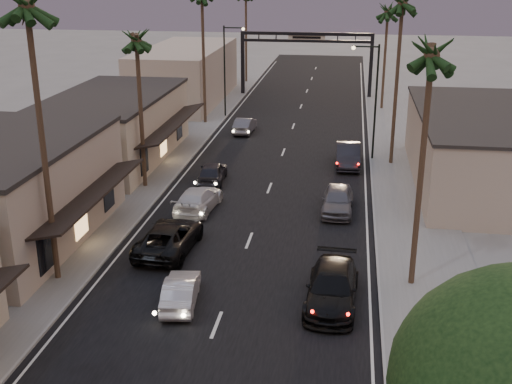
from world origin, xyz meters
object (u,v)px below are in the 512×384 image
(streetlight_left, at_px, (227,64))
(palm_rc, at_px, (388,7))
(streetlight_right, at_px, (373,93))
(arch, at_px, (306,48))
(palm_ra, at_px, (433,45))
(palm_lc, at_px, (136,33))
(oncoming_silver, at_px, (181,291))
(oncoming_pickup, at_px, (169,237))
(curbside_black, at_px, (332,288))

(streetlight_left, xyz_separation_m, palm_rc, (15.52, 6.00, 5.14))
(palm_rc, bearing_deg, streetlight_left, -158.86)
(streetlight_right, xyz_separation_m, streetlight_left, (-13.84, 13.00, 0.00))
(arch, distance_m, streetlight_left, 13.85)
(streetlight_left, bearing_deg, palm_rc, 21.14)
(streetlight_right, xyz_separation_m, palm_ra, (1.68, -21.00, 6.11))
(palm_lc, bearing_deg, oncoming_silver, -66.76)
(palm_rc, relative_size, oncoming_silver, 3.03)
(arch, xyz_separation_m, streetlight_right, (6.92, -25.00, -0.20))
(streetlight_right, bearing_deg, palm_lc, -149.89)
(oncoming_pickup, bearing_deg, curbside_black, 156.27)
(streetlight_right, distance_m, palm_lc, 18.66)
(palm_lc, height_order, oncoming_pickup, palm_lc)
(palm_ra, relative_size, oncoming_silver, 3.28)
(palm_lc, relative_size, oncoming_pickup, 2.12)
(streetlight_right, relative_size, palm_rc, 0.74)
(arch, distance_m, curbside_black, 48.88)
(streetlight_left, relative_size, palm_rc, 0.74)
(palm_rc, bearing_deg, arch, 145.11)
(arch, distance_m, streetlight_right, 25.94)
(streetlight_left, bearing_deg, oncoming_silver, -82.47)
(curbside_black, bearing_deg, streetlight_left, 110.35)
(curbside_black, bearing_deg, oncoming_pickup, 155.79)
(palm_ra, bearing_deg, curbside_black, -147.30)
(palm_rc, bearing_deg, curbside_black, -95.06)
(palm_lc, bearing_deg, oncoming_pickup, -65.42)
(arch, relative_size, streetlight_right, 1.69)
(arch, relative_size, streetlight_left, 1.69)
(streetlight_left, relative_size, palm_ra, 0.68)
(oncoming_pickup, xyz_separation_m, oncoming_silver, (2.08, -5.50, -0.14))
(palm_rc, bearing_deg, oncoming_pickup, -108.44)
(arch, bearing_deg, streetlight_left, -119.97)
(arch, xyz_separation_m, oncoming_silver, (-1.97, -49.44, -4.87))
(streetlight_right, distance_m, palm_rc, 19.75)
(streetlight_left, relative_size, palm_lc, 0.74)
(streetlight_right, xyz_separation_m, palm_lc, (-15.52, -9.00, 5.14))
(palm_ra, xyz_separation_m, oncoming_silver, (-10.57, -3.44, -10.78))
(arch, distance_m, oncoming_pickup, 44.38)
(palm_lc, bearing_deg, streetlight_left, 85.63)
(streetlight_left, relative_size, oncoming_pickup, 1.57)
(oncoming_pickup, bearing_deg, palm_rc, -105.51)
(arch, distance_m, palm_ra, 47.17)
(arch, distance_m, palm_lc, 35.41)
(palm_rc, relative_size, curbside_black, 2.17)
(palm_rc, distance_m, oncoming_silver, 45.77)
(palm_ra, distance_m, palm_rc, 40.01)
(oncoming_pickup, bearing_deg, streetlight_left, -81.94)
(streetlight_left, distance_m, curbside_black, 38.53)
(streetlight_left, distance_m, palm_rc, 17.42)
(curbside_black, bearing_deg, palm_ra, 35.14)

